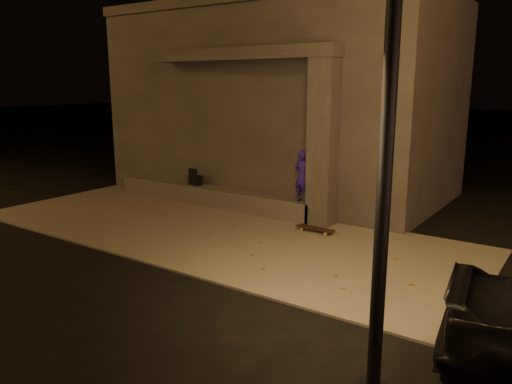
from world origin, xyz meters
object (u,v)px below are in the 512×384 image
Objects in this scene: skateboarder at (303,176)px; skateboard at (315,228)px; column at (323,143)px; backpack at (195,179)px.

skateboard is at bearing 145.03° from skateboarder.
column reaches higher than skateboard.
skateboard is (0.70, -0.65, -0.96)m from skateboarder.
skateboarder reaches higher than skateboard.
column is 1.85m from skateboard.
column is 3.91m from backpack.
skateboarder is 3.25m from backpack.
column is at bearing -171.98° from skateboarder.
skateboard is (3.92, -0.65, -0.53)m from backpack.
skateboarder is (-0.50, 0.00, -0.77)m from column.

